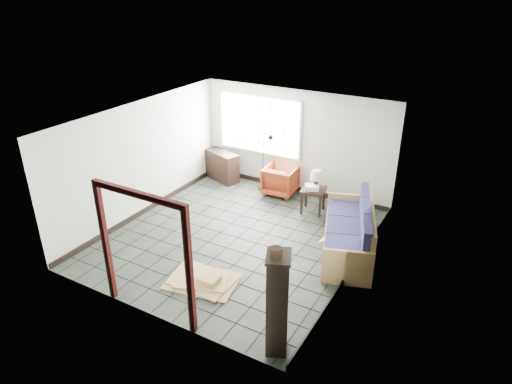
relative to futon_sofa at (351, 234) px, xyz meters
The scene contains 15 objects.
ground 2.35m from the futon_sofa, 162.86° to the right, with size 5.50×5.50×0.00m, color black.
room_shell 2.65m from the futon_sofa, 163.54° to the right, with size 5.02×5.52×2.61m.
window_panel 3.99m from the futon_sofa, 147.95° to the left, with size 2.32×0.08×1.52m.
doorway_trim 4.17m from the futon_sofa, 123.26° to the right, with size 1.80×0.08×2.20m.
futon_sofa is the anchor object (origin of this frame).
armchair 2.98m from the futon_sofa, 144.80° to the left, with size 0.77×0.72×0.80m, color maroon.
side_table 1.79m from the futon_sofa, 137.97° to the left, with size 0.62×0.62×0.59m.
table_lamp 1.88m from the futon_sofa, 136.21° to the left, with size 0.36×0.36×0.44m.
projector 1.78m from the futon_sofa, 139.99° to the left, with size 0.38×0.35×0.11m.
floor_lamp 3.33m from the futon_sofa, 149.16° to the left, with size 0.46×0.28×1.59m.
console_shelf 4.53m from the futon_sofa, 157.76° to the left, with size 1.08×0.70×0.79m.
tall_shelf 3.12m from the futon_sofa, 91.30° to the right, with size 0.49×0.54×1.63m.
pot 3.39m from the futon_sofa, 91.72° to the right, with size 0.21×0.21×0.13m.
open_box 0.47m from the futon_sofa, 99.69° to the right, with size 0.84×0.44×0.46m.
cardboard_pile 3.04m from the futon_sofa, 130.14° to the right, with size 1.39×1.10×0.18m.
Camera 1 is at (4.42, -7.01, 5.00)m, focal length 32.00 mm.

